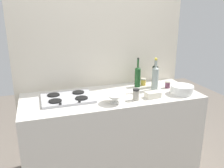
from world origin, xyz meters
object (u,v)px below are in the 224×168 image
cutting_board (120,92)px  stovetop_hob (67,98)px  condiment_jar_front (143,82)px  wine_bottle_leftmost (155,78)px  condiment_jar_rear (136,95)px  plate_stack (182,90)px  mixing_bowl (115,98)px  wine_bottle_mid_left (155,75)px  butter_dish (153,95)px  condiment_jar_spare (168,85)px  wine_bottle_mid_right (138,76)px

cutting_board → stovetop_hob: bearing=-178.2°
stovetop_hob → condiment_jar_front: bearing=11.7°
wine_bottle_leftmost → condiment_jar_rear: size_ratio=3.17×
condiment_jar_rear → plate_stack: bearing=1.7°
mixing_bowl → condiment_jar_front: size_ratio=2.50×
plate_stack → wine_bottle_mid_left: 0.35m
plate_stack → condiment_jar_rear: bearing=-178.3°
stovetop_hob → butter_dish: (0.81, -0.21, 0.01)m
wine_bottle_leftmost → mixing_bowl: wine_bottle_leftmost is taller
condiment_jar_rear → condiment_jar_spare: (0.48, 0.23, -0.02)m
plate_stack → condiment_jar_front: (-0.25, 0.39, -0.01)m
butter_dish → condiment_jar_spare: 0.37m
butter_dish → condiment_jar_rear: bearing=-176.7°
butter_dish → cutting_board: butter_dish is taller
wine_bottle_mid_right → cutting_board: 0.32m
cutting_board → condiment_jar_spare: bearing=-0.6°
plate_stack → butter_dish: size_ratio=1.62×
stovetop_hob → wine_bottle_leftmost: 0.95m
wine_bottle_mid_right → mixing_bowl: size_ratio=1.68×
wine_bottle_mid_left → wine_bottle_mid_right: wine_bottle_mid_left is taller
plate_stack → condiment_jar_spare: size_ratio=3.14×
butter_dish → condiment_jar_front: condiment_jar_front is taller
butter_dish → cutting_board: size_ratio=0.69×
mixing_bowl → butter_dish: 0.40m
stovetop_hob → mixing_bowl: 0.47m
wine_bottle_mid_right → condiment_jar_rear: size_ratio=3.04×
plate_stack → cutting_board: 0.64m
wine_bottle_mid_left → condiment_jar_rear: wine_bottle_mid_left is taller
stovetop_hob → wine_bottle_mid_right: (0.81, 0.15, 0.11)m
wine_bottle_mid_left → butter_dish: size_ratio=2.27×
plate_stack → wine_bottle_mid_right: wine_bottle_mid_right is taller
wine_bottle_mid_left → condiment_jar_rear: bearing=-139.1°
wine_bottle_mid_right → cutting_board: wine_bottle_mid_right is taller
condiment_jar_front → cutting_board: (-0.35, -0.17, -0.03)m
mixing_bowl → cutting_board: mixing_bowl is taller
wine_bottle_leftmost → wine_bottle_mid_left: bearing=63.3°
mixing_bowl → condiment_jar_rear: 0.22m
wine_bottle_leftmost → mixing_bowl: (-0.53, -0.22, -0.09)m
mixing_bowl → cutting_board: bearing=61.3°
butter_dish → condiment_jar_spare: size_ratio=1.94×
wine_bottle_mid_left → mixing_bowl: size_ratio=1.69×
condiment_jar_rear → condiment_jar_spare: size_ratio=1.45×
mixing_bowl → cutting_board: size_ratio=0.92×
condiment_jar_front → wine_bottle_leftmost: bearing=-77.8°
wine_bottle_leftmost → condiment_jar_rear: (-0.31, -0.21, -0.08)m
stovetop_hob → wine_bottle_mid_left: (0.99, 0.09, 0.12)m
condiment_jar_rear → condiment_jar_front: bearing=56.4°
wine_bottle_leftmost → stovetop_hob: bearing=179.4°
plate_stack → wine_bottle_mid_left: size_ratio=0.71×
wine_bottle_mid_left → wine_bottle_mid_right: (-0.18, 0.06, -0.01)m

